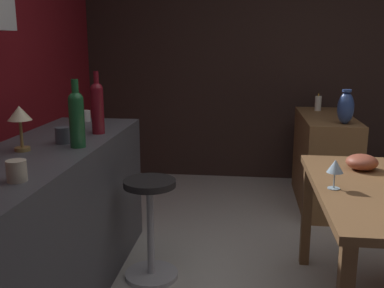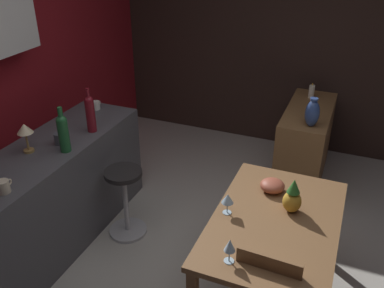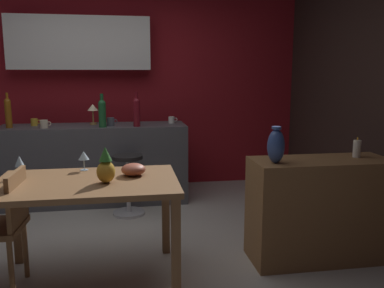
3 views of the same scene
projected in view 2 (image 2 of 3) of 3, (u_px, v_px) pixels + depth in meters
The scene contains 18 objects.
ground_plane at pixel (212, 278), 3.31m from camera, with size 9.00×9.00×0.00m, color #B7B2A8.
wall_side_right at pixel (265, 36), 4.88m from camera, with size 0.10×4.40×2.60m, color #33231E.
dining_table at pixel (274, 231), 2.82m from camera, with size 1.27×0.81×0.74m.
kitchen_counter at pixel (47, 201), 3.46m from camera, with size 2.10×0.60×0.90m, color #4C4C51.
sideboard_cabinet at pixel (305, 145), 4.41m from camera, with size 1.10×0.44×0.82m, color olive.
bar_stool at pixel (126, 201), 3.64m from camera, with size 0.34×0.34×0.64m.
wine_glass_left at pixel (230, 246), 2.39m from camera, with size 0.07×0.07×0.16m.
wine_glass_right at pixel (228, 199), 2.79m from camera, with size 0.08×0.08×0.15m.
pineapple_centerpiece at pixel (292, 198), 2.81m from camera, with size 0.13×0.13×0.25m.
fruit_bowl at pixel (272, 186), 3.06m from camera, with size 0.18×0.18×0.09m, color #9E4C38.
wine_bottle_ruby at pixel (90, 112), 3.51m from camera, with size 0.08×0.08×0.39m.
wine_bottle_green at pixel (63, 131), 3.20m from camera, with size 0.08×0.08×0.37m.
cup_cream at pixel (4, 187), 2.76m from camera, with size 0.12×0.08×0.09m.
cup_white at pixel (96, 105), 3.99m from camera, with size 0.11×0.07×0.08m.
cup_slate at pixel (60, 138), 3.37m from camera, with size 0.12×0.08×0.09m.
counter_lamp at pixel (25, 131), 3.18m from camera, with size 0.12×0.12×0.24m.
pillar_candle_tall at pixel (311, 91), 4.45m from camera, with size 0.06×0.06×0.16m.
vase_ceramic_blue at pixel (312, 113), 3.80m from camera, with size 0.13×0.13×0.28m.
Camera 2 is at (-2.30, -0.78, 2.49)m, focal length 39.29 mm.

